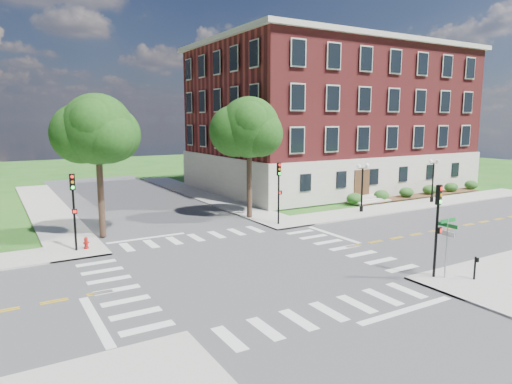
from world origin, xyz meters
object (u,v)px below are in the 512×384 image
twin_lamp_west (362,185)px  twin_lamp_east (433,178)px  traffic_signal_ne (279,185)px  street_sign_pole (447,236)px  traffic_signal_se (438,219)px  traffic_signal_nw (73,202)px  fire_hydrant (86,243)px  push_button_post (475,267)px

twin_lamp_west → twin_lamp_east: size_ratio=1.00×
traffic_signal_ne → twin_lamp_west: (8.98, 0.34, -0.66)m
twin_lamp_west → street_sign_pole: (-8.31, -14.87, -0.21)m
traffic_signal_se → twin_lamp_east: traffic_signal_se is taller
traffic_signal_nw → twin_lamp_west: bearing=0.0°
traffic_signal_ne → fire_hydrant: (-14.21, 0.42, -2.72)m
fire_hydrant → push_button_post: bearing=-45.0°
traffic_signal_se → twin_lamp_west: traffic_signal_se is taller
twin_lamp_west → twin_lamp_east: bearing=-0.1°
twin_lamp_east → street_sign_pole: size_ratio=1.36×
traffic_signal_ne → push_button_post: (1.72, -15.51, -2.39)m
twin_lamp_west → fire_hydrant: size_ratio=5.64×
traffic_signal_ne → street_sign_pole: size_ratio=1.55×
traffic_signal_se → push_button_post: bearing=-42.7°
twin_lamp_east → twin_lamp_west: bearing=179.9°
traffic_signal_nw → street_sign_pole: (15.49, -14.87, -0.88)m
street_sign_pole → fire_hydrant: bearing=134.9°
traffic_signal_nw → fire_hydrant: size_ratio=6.40×
traffic_signal_se → push_button_post: size_ratio=4.00×
push_button_post → traffic_signal_nw: bearing=136.2°
traffic_signal_ne → fire_hydrant: traffic_signal_ne is taller
twin_lamp_east → fire_hydrant: size_ratio=5.64×
street_sign_pole → push_button_post: (1.04, -0.97, -1.51)m
traffic_signal_nw → twin_lamp_west: (23.80, 0.01, -0.66)m
street_sign_pole → traffic_signal_ne: bearing=92.7°
twin_lamp_east → push_button_post: twin_lamp_east is taller
twin_lamp_east → fire_hydrant: (-32.49, 0.10, -2.06)m
twin_lamp_west → fire_hydrant: (-23.19, 0.08, -2.06)m
traffic_signal_se → traffic_signal_ne: size_ratio=1.00×
twin_lamp_west → push_button_post: (-7.27, -15.85, -1.73)m
twin_lamp_west → fire_hydrant: bearing=179.8°
street_sign_pole → push_button_post: size_ratio=2.58×
traffic_signal_ne → street_sign_pole: 14.58m
twin_lamp_west → street_sign_pole: twin_lamp_west is taller
traffic_signal_se → traffic_signal_nw: bearing=136.1°
twin_lamp_east → traffic_signal_se: bearing=-141.1°
traffic_signal_nw → twin_lamp_east: size_ratio=1.13×
traffic_signal_ne → twin_lamp_east: traffic_signal_ne is taller
traffic_signal_se → twin_lamp_west: size_ratio=1.13×
push_button_post → fire_hydrant: bearing=135.0°
twin_lamp_west → fire_hydrant: twin_lamp_west is taller
push_button_post → twin_lamp_east: bearing=43.7°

